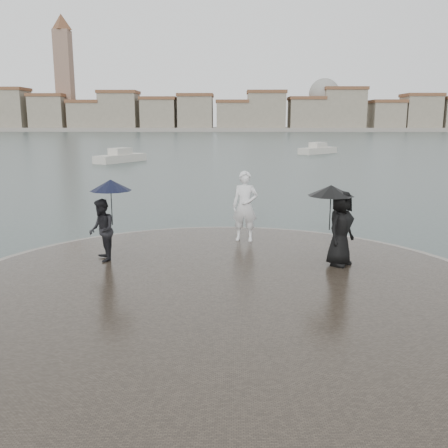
{
  "coord_description": "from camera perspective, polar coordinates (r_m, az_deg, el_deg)",
  "views": [
    {
      "loc": [
        0.2,
        -6.61,
        3.85
      ],
      "look_at": [
        0.0,
        4.8,
        1.45
      ],
      "focal_mm": 40.0,
      "sensor_mm": 36.0,
      "label": 1
    }
  ],
  "objects": [
    {
      "name": "ground",
      "position": [
        7.65,
        -0.66,
        -18.34
      ],
      "size": [
        400.0,
        400.0,
        0.0
      ],
      "primitive_type": "plane",
      "color": "#2B3835",
      "rests_on": "ground"
    },
    {
      "name": "kerb_ring",
      "position": [
        10.76,
        -0.12,
        -8.17
      ],
      "size": [
        12.5,
        12.5,
        0.32
      ],
      "primitive_type": "cylinder",
      "color": "gray",
      "rests_on": "ground"
    },
    {
      "name": "quay_tip",
      "position": [
        10.75,
        -0.12,
        -8.07
      ],
      "size": [
        11.9,
        11.9,
        0.36
      ],
      "primitive_type": "cylinder",
      "color": "#2D261E",
      "rests_on": "ground"
    },
    {
      "name": "statue",
      "position": [
        14.48,
        2.41,
        2.05
      ],
      "size": [
        0.82,
        0.62,
        2.04
      ],
      "primitive_type": "imported",
      "rotation": [
        0.0,
        0.0,
        -0.19
      ],
      "color": "white",
      "rests_on": "quay_tip"
    },
    {
      "name": "visitor_left",
      "position": [
        12.73,
        -13.51,
        0.8
      ],
      "size": [
        1.18,
        1.08,
        2.04
      ],
      "color": "black",
      "rests_on": "quay_tip"
    },
    {
      "name": "visitor_right",
      "position": [
        12.3,
        12.92,
        0.59
      ],
      "size": [
        1.32,
        1.19,
        1.95
      ],
      "color": "black",
      "rests_on": "quay_tip"
    },
    {
      "name": "far_skyline",
      "position": [
        167.45,
        -1.25,
        12.47
      ],
      "size": [
        260.0,
        20.0,
        37.0
      ],
      "color": "gray",
      "rests_on": "ground"
    },
    {
      "name": "boats",
      "position": [
        49.35,
        9.26,
        7.68
      ],
      "size": [
        36.78,
        18.38,
        1.5
      ],
      "color": "beige",
      "rests_on": "ground"
    }
  ]
}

